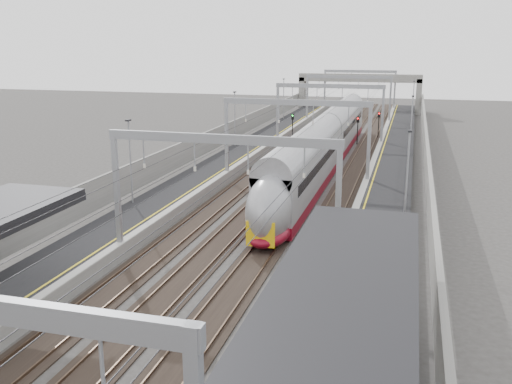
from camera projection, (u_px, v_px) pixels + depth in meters
The scene contains 11 objects.
platform_left at pixel (220, 168), 55.27m from camera, with size 4.00×120.00×1.00m, color black.
platform_right at pixel (389, 178), 51.17m from camera, with size 4.00×120.00×1.00m, color black.
tracks at pixel (301, 178), 53.33m from camera, with size 11.40×140.00×0.20m.
overhead_line at pixel (315, 105), 57.97m from camera, with size 13.00×140.00×6.60m.
overbridge at pixel (359, 83), 103.32m from camera, with size 22.00×2.20×6.90m.
wall_left at pixel (189, 155), 55.81m from camera, with size 0.30×120.00×3.20m, color slate.
wall_right at pixel (427, 168), 50.07m from camera, with size 0.30×120.00×3.20m, color slate.
train at pixel (323, 151), 55.31m from camera, with size 2.78×50.63×4.39m.
signal_green at pixel (293, 122), 73.47m from camera, with size 0.32×0.32×3.48m.
signal_red_near at pixel (358, 125), 70.71m from camera, with size 0.32×0.32×3.48m.
signal_red_far at pixel (379, 120), 75.70m from camera, with size 0.32×0.32×3.48m.
Camera 1 is at (9.68, -6.21, 12.23)m, focal length 40.00 mm.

